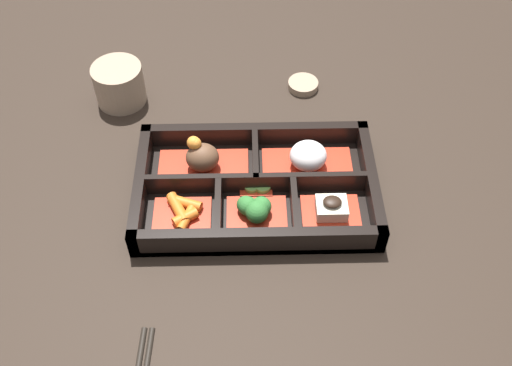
{
  "coord_description": "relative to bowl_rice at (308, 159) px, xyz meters",
  "views": [
    {
      "loc": [
        -0.01,
        -0.52,
        0.64
      ],
      "look_at": [
        0.0,
        0.0,
        0.03
      ],
      "focal_mm": 42.0,
      "sensor_mm": 36.0,
      "label": 1
    }
  ],
  "objects": [
    {
      "name": "bowl_tofu",
      "position": [
        0.02,
        -0.08,
        -0.01
      ],
      "size": [
        0.08,
        0.06,
        0.03
      ],
      "color": "#B22D19",
      "rests_on": "bento_base"
    },
    {
      "name": "bento_base",
      "position": [
        -0.07,
        -0.04,
        -0.02
      ],
      "size": [
        0.32,
        0.2,
        0.01
      ],
      "color": "black",
      "rests_on": "ground_plane"
    },
    {
      "name": "bowl_stew",
      "position": [
        -0.15,
        0.0,
        0.0
      ],
      "size": [
        0.13,
        0.07,
        0.06
      ],
      "color": "#B22D19",
      "rests_on": "bento_base"
    },
    {
      "name": "bento_rim",
      "position": [
        -0.07,
        -0.04,
        -0.01
      ],
      "size": [
        0.32,
        0.2,
        0.04
      ],
      "color": "black",
      "rests_on": "ground_plane"
    },
    {
      "name": "ground_plane",
      "position": [
        -0.07,
        -0.04,
        -0.03
      ],
      "size": [
        3.0,
        3.0,
        0.0
      ],
      "primitive_type": "plane",
      "color": "black"
    },
    {
      "name": "bowl_pickles",
      "position": [
        -0.07,
        -0.04,
        -0.01
      ],
      "size": [
        0.04,
        0.03,
        0.01
      ],
      "color": "#B22D19",
      "rests_on": "bento_base"
    },
    {
      "name": "tea_cup",
      "position": [
        -0.28,
        0.16,
        0.01
      ],
      "size": [
        0.08,
        0.08,
        0.06
      ],
      "color": "gray",
      "rests_on": "ground_plane"
    },
    {
      "name": "sauce_dish",
      "position": [
        0.01,
        0.18,
        -0.02
      ],
      "size": [
        0.05,
        0.05,
        0.01
      ],
      "color": "gray",
      "rests_on": "ground_plane"
    },
    {
      "name": "bowl_carrots",
      "position": [
        -0.17,
        -0.08,
        -0.01
      ],
      "size": [
        0.08,
        0.06,
        0.02
      ],
      "color": "#B22D19",
      "rests_on": "bento_base"
    },
    {
      "name": "bowl_greens",
      "position": [
        -0.08,
        -0.08,
        -0.0
      ],
      "size": [
        0.08,
        0.06,
        0.04
      ],
      "color": "#B22D19",
      "rests_on": "bento_base"
    },
    {
      "name": "bowl_rice",
      "position": [
        0.0,
        0.0,
        0.0
      ],
      "size": [
        0.13,
        0.07,
        0.04
      ],
      "color": "#B22D19",
      "rests_on": "bento_base"
    }
  ]
}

